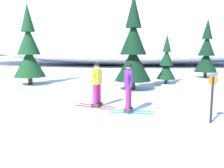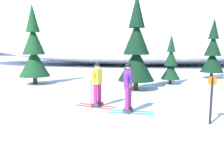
{
  "view_description": "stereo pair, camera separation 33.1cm",
  "coord_description": "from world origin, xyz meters",
  "px_view_note": "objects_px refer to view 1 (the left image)",
  "views": [
    {
      "loc": [
        0.18,
        -7.97,
        2.25
      ],
      "look_at": [
        -0.27,
        0.79,
        0.95
      ],
      "focal_mm": 39.22,
      "sensor_mm": 36.0,
      "label": 1
    },
    {
      "loc": [
        0.51,
        -7.95,
        2.25
      ],
      "look_at": [
        -0.27,
        0.79,
        0.95
      ],
      "focal_mm": 39.22,
      "sensor_mm": 36.0,
      "label": 2
    }
  ],
  "objects_px": {
    "skier_purple_jacket": "(129,87)",
    "pine_tree_far_left": "(29,51)",
    "skier_yellow_jacket": "(97,84)",
    "pine_tree_center_right": "(166,63)",
    "trail_marker_post": "(212,97)",
    "pine_tree_far_right": "(206,53)",
    "pine_tree_center_left": "(133,51)"
  },
  "relations": [
    {
      "from": "skier_yellow_jacket",
      "to": "pine_tree_far_left",
      "type": "distance_m",
      "value": 7.42
    },
    {
      "from": "skier_yellow_jacket",
      "to": "pine_tree_center_left",
      "type": "xyz_separation_m",
      "value": [
        1.5,
        3.99,
        1.21
      ]
    },
    {
      "from": "skier_yellow_jacket",
      "to": "pine_tree_far_right",
      "type": "distance_m",
      "value": 12.15
    },
    {
      "from": "trail_marker_post",
      "to": "skier_purple_jacket",
      "type": "bearing_deg",
      "value": 155.57
    },
    {
      "from": "pine_tree_center_left",
      "to": "pine_tree_center_right",
      "type": "xyz_separation_m",
      "value": [
        2.17,
        2.36,
        -0.83
      ]
    },
    {
      "from": "skier_purple_jacket",
      "to": "trail_marker_post",
      "type": "distance_m",
      "value": 2.71
    },
    {
      "from": "pine_tree_far_left",
      "to": "pine_tree_far_right",
      "type": "distance_m",
      "value": 12.67
    },
    {
      "from": "pine_tree_center_right",
      "to": "trail_marker_post",
      "type": "xyz_separation_m",
      "value": [
        -0.01,
        -8.19,
        -0.47
      ]
    },
    {
      "from": "skier_yellow_jacket",
      "to": "skier_purple_jacket",
      "type": "height_order",
      "value": "skier_purple_jacket"
    },
    {
      "from": "pine_tree_far_left",
      "to": "pine_tree_center_right",
      "type": "distance_m",
      "value": 8.5
    },
    {
      "from": "skier_purple_jacket",
      "to": "trail_marker_post",
      "type": "bearing_deg",
      "value": -24.43
    },
    {
      "from": "pine_tree_center_right",
      "to": "pine_tree_far_right",
      "type": "height_order",
      "value": "pine_tree_far_right"
    },
    {
      "from": "pine_tree_far_right",
      "to": "skier_yellow_jacket",
      "type": "bearing_deg",
      "value": -126.45
    },
    {
      "from": "skier_purple_jacket",
      "to": "pine_tree_center_left",
      "type": "distance_m",
      "value": 4.87
    },
    {
      "from": "pine_tree_far_left",
      "to": "trail_marker_post",
      "type": "height_order",
      "value": "pine_tree_far_left"
    },
    {
      "from": "skier_purple_jacket",
      "to": "pine_tree_far_right",
      "type": "bearing_deg",
      "value": 60.17
    },
    {
      "from": "skier_purple_jacket",
      "to": "pine_tree_far_left",
      "type": "distance_m",
      "value": 8.74
    },
    {
      "from": "skier_purple_jacket",
      "to": "pine_tree_center_left",
      "type": "xyz_separation_m",
      "value": [
        0.31,
        4.71,
        1.2
      ]
    },
    {
      "from": "skier_yellow_jacket",
      "to": "pine_tree_center_right",
      "type": "distance_m",
      "value": 7.35
    },
    {
      "from": "skier_yellow_jacket",
      "to": "pine_tree_center_right",
      "type": "bearing_deg",
      "value": 59.99
    },
    {
      "from": "skier_yellow_jacket",
      "to": "pine_tree_far_left",
      "type": "bearing_deg",
      "value": 130.55
    },
    {
      "from": "skier_purple_jacket",
      "to": "pine_tree_center_right",
      "type": "distance_m",
      "value": 7.5
    },
    {
      "from": "skier_yellow_jacket",
      "to": "pine_tree_far_right",
      "type": "relative_size",
      "value": 0.39
    },
    {
      "from": "trail_marker_post",
      "to": "pine_tree_center_left",
      "type": "bearing_deg",
      "value": 110.31
    },
    {
      "from": "pine_tree_far_right",
      "to": "pine_tree_center_left",
      "type": "bearing_deg",
      "value": -134.71
    },
    {
      "from": "skier_purple_jacket",
      "to": "pine_tree_far_left",
      "type": "xyz_separation_m",
      "value": [
        -5.96,
        6.29,
        1.14
      ]
    },
    {
      "from": "pine_tree_far_left",
      "to": "pine_tree_center_left",
      "type": "height_order",
      "value": "pine_tree_center_left"
    },
    {
      "from": "skier_yellow_jacket",
      "to": "pine_tree_center_right",
      "type": "xyz_separation_m",
      "value": [
        3.67,
        6.35,
        0.39
      ]
    },
    {
      "from": "trail_marker_post",
      "to": "pine_tree_far_right",
      "type": "bearing_deg",
      "value": 73.03
    },
    {
      "from": "skier_yellow_jacket",
      "to": "pine_tree_far_right",
      "type": "bearing_deg",
      "value": 53.55
    },
    {
      "from": "pine_tree_center_left",
      "to": "skier_purple_jacket",
      "type": "bearing_deg",
      "value": -93.71
    },
    {
      "from": "pine_tree_center_left",
      "to": "pine_tree_center_right",
      "type": "height_order",
      "value": "pine_tree_center_left"
    }
  ]
}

